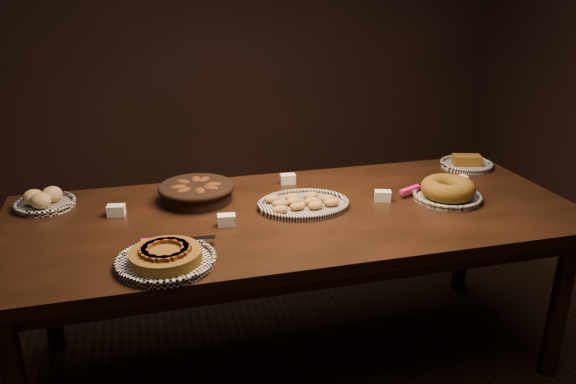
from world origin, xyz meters
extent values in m
plane|color=black|center=(0.00, 0.00, 0.00)|extent=(5.00, 5.00, 0.00)
cube|color=black|center=(0.00, 0.00, 0.72)|extent=(2.40, 1.00, 0.05)
cylinder|color=black|center=(1.08, -0.38, 0.35)|extent=(0.08, 0.08, 0.70)
cylinder|color=black|center=(-1.08, 0.38, 0.35)|extent=(0.08, 0.08, 0.70)
cylinder|color=black|center=(1.08, 0.38, 0.35)|extent=(0.08, 0.08, 0.70)
torus|color=white|center=(-0.55, -0.34, 0.77)|extent=(0.34, 0.34, 0.02)
cylinder|color=#503510|center=(-0.55, -0.34, 0.78)|extent=(0.30, 0.30, 0.04)
cube|color=#5C240F|center=(-0.49, -0.35, 0.81)|extent=(0.04, 0.09, 0.01)
cube|color=#5C240F|center=(-0.49, -0.31, 0.81)|extent=(0.05, 0.09, 0.01)
cube|color=#5C240F|center=(-0.51, -0.28, 0.81)|extent=(0.08, 0.07, 0.01)
cube|color=#5C240F|center=(-0.54, -0.27, 0.81)|extent=(0.09, 0.03, 0.01)
cube|color=#5C240F|center=(-0.58, -0.28, 0.81)|extent=(0.09, 0.06, 0.01)
cube|color=#5C240F|center=(-0.61, -0.30, 0.81)|extent=(0.06, 0.09, 0.01)
cube|color=#5C240F|center=(-0.62, -0.34, 0.81)|extent=(0.03, 0.09, 0.01)
cube|color=#5C240F|center=(-0.61, -0.37, 0.81)|extent=(0.07, 0.08, 0.01)
cube|color=#5C240F|center=(-0.58, -0.40, 0.81)|extent=(0.09, 0.06, 0.01)
cube|color=#5C240F|center=(-0.54, -0.40, 0.81)|extent=(0.09, 0.04, 0.01)
cube|color=#5C240F|center=(-0.51, -0.39, 0.81)|extent=(0.08, 0.08, 0.01)
cube|color=#FF0C83|center=(-0.57, -0.21, 0.78)|extent=(0.12, 0.03, 0.02)
cube|color=silver|center=(-0.44, -0.22, 0.78)|extent=(0.15, 0.04, 0.00)
torus|color=black|center=(0.05, 0.03, 0.77)|extent=(0.32, 0.32, 0.02)
ellipsoid|color=#9E682D|center=(-0.07, -0.03, 0.78)|extent=(0.07, 0.05, 0.03)
ellipsoid|color=#9E682D|center=(0.01, -0.02, 0.78)|extent=(0.07, 0.05, 0.03)
ellipsoid|color=#9E682D|center=(0.08, -0.03, 0.78)|extent=(0.07, 0.05, 0.03)
ellipsoid|color=#9E682D|center=(0.16, -0.01, 0.78)|extent=(0.07, 0.04, 0.03)
ellipsoid|color=#9E682D|center=(-0.06, 0.03, 0.78)|extent=(0.07, 0.05, 0.03)
ellipsoid|color=#9E682D|center=(0.01, 0.04, 0.78)|extent=(0.07, 0.05, 0.03)
ellipsoid|color=#9E682D|center=(0.08, 0.02, 0.78)|extent=(0.07, 0.05, 0.03)
ellipsoid|color=#9E682D|center=(0.16, 0.03, 0.78)|extent=(0.07, 0.05, 0.03)
ellipsoid|color=#9E682D|center=(-0.07, 0.09, 0.78)|extent=(0.07, 0.05, 0.03)
ellipsoid|color=#9E682D|center=(0.01, 0.09, 0.78)|extent=(0.08, 0.06, 0.03)
ellipsoid|color=#9E682D|center=(0.10, 0.09, 0.78)|extent=(0.07, 0.05, 0.03)
torus|color=black|center=(0.69, -0.04, 0.77)|extent=(0.30, 0.30, 0.02)
torus|color=brown|center=(0.69, -0.04, 0.80)|extent=(0.30, 0.30, 0.08)
cube|color=#FF0C83|center=(0.55, 0.04, 0.78)|extent=(0.12, 0.07, 0.02)
cube|color=silver|center=(0.67, 0.10, 0.78)|extent=(0.15, 0.09, 0.00)
cylinder|color=black|center=(-0.38, 0.23, 0.79)|extent=(0.38, 0.38, 0.08)
torus|color=black|center=(-0.38, 0.23, 0.81)|extent=(0.33, 0.33, 0.03)
ellipsoid|color=black|center=(-0.31, 0.21, 0.81)|extent=(0.11, 0.07, 0.05)
ellipsoid|color=black|center=(-0.34, 0.29, 0.81)|extent=(0.10, 0.11, 0.05)
ellipsoid|color=black|center=(-0.38, 0.30, 0.81)|extent=(0.06, 0.10, 0.05)
ellipsoid|color=black|center=(-0.44, 0.28, 0.81)|extent=(0.11, 0.11, 0.05)
ellipsoid|color=black|center=(-0.46, 0.22, 0.81)|extent=(0.10, 0.06, 0.05)
ellipsoid|color=black|center=(-0.44, 0.18, 0.81)|extent=(0.11, 0.11, 0.05)
ellipsoid|color=black|center=(-0.38, 0.15, 0.81)|extent=(0.07, 0.10, 0.05)
ellipsoid|color=black|center=(-0.33, 0.18, 0.81)|extent=(0.11, 0.11, 0.05)
torus|color=white|center=(-1.02, 0.32, 0.77)|extent=(0.25, 0.25, 0.02)
ellipsoid|color=#AA844E|center=(-1.06, 0.33, 0.80)|extent=(0.08, 0.08, 0.07)
ellipsoid|color=#AA844E|center=(-0.99, 0.35, 0.80)|extent=(0.08, 0.08, 0.07)
ellipsoid|color=#AA844E|center=(-1.03, 0.28, 0.80)|extent=(0.08, 0.08, 0.07)
torus|color=black|center=(1.02, 0.34, 0.77)|extent=(0.27, 0.27, 0.02)
cube|color=#503510|center=(1.02, 0.34, 0.79)|extent=(0.16, 0.12, 0.05)
cube|color=white|center=(-0.30, -0.07, 0.77)|extent=(0.07, 0.05, 0.04)
cube|color=white|center=(0.06, 0.34, 0.77)|extent=(0.07, 0.05, 0.04)
cube|color=white|center=(0.41, 0.02, 0.77)|extent=(0.08, 0.07, 0.04)
cube|color=white|center=(-0.72, 0.15, 0.77)|extent=(0.08, 0.06, 0.04)
cube|color=white|center=(0.84, 0.11, 0.77)|extent=(0.07, 0.05, 0.04)
camera|label=1|loc=(-0.59, -2.09, 1.67)|focal=35.00mm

